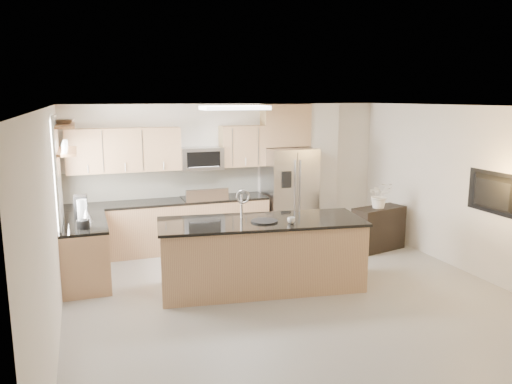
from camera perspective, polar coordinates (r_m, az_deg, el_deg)
name	(u,v)px	position (r m, az deg, el deg)	size (l,w,h in m)	color
floor	(300,304)	(6.87, 5.01, -12.59)	(6.50, 6.50, 0.00)	gray
ceiling	(303,107)	(6.30, 5.41, 9.66)	(6.00, 6.50, 0.02)	white
wall_back	(230,173)	(9.46, -2.98, 2.15)	(6.00, 0.02, 2.60)	silver
wall_front	(498,308)	(3.88, 25.93, -11.79)	(6.00, 0.02, 2.60)	silver
wall_left	(51,229)	(5.91, -22.37, -3.93)	(0.02, 6.50, 2.60)	silver
wall_right	(486,194)	(8.16, 24.76, -0.23)	(0.02, 6.50, 2.60)	silver
back_counter	(170,225)	(9.05, -9.82, -3.73)	(3.55, 0.66, 1.44)	tan
left_counter	(85,251)	(7.91, -18.95, -6.41)	(0.66, 1.50, 0.92)	tan
range	(204,222)	(9.16, -5.95, -3.46)	(0.76, 0.64, 1.14)	black
upper_cabinets	(161,149)	(8.96, -10.76, 4.88)	(3.50, 0.33, 0.75)	tan
microwave	(201,158)	(9.07, -6.28, 3.83)	(0.76, 0.40, 0.40)	#ABAAAD
refrigerator	(289,194)	(9.54, 3.81, -0.28)	(0.92, 0.78, 1.78)	#ABAAAD
partition_column	(320,170)	(9.99, 7.35, 2.54)	(0.60, 0.30, 2.60)	silver
window	(57,173)	(7.66, -21.74, 2.00)	(0.04, 1.15, 1.65)	white
shelf_lower	(66,151)	(7.72, -20.93, 4.36)	(0.30, 1.20, 0.04)	brown
shelf_upper	(64,126)	(7.69, -21.12, 7.10)	(0.30, 1.20, 0.04)	brown
ceiling_fixture	(235,108)	(7.66, -2.44, 9.59)	(1.00, 0.50, 0.06)	white
island	(261,254)	(7.21, 0.63, -7.10)	(3.02, 1.43, 1.43)	tan
credenza	(378,228)	(9.27, 13.81, -4.07)	(0.98, 0.41, 0.78)	black
cup	(291,220)	(6.91, 4.05, -3.24)	(0.11, 0.11, 0.09)	silver
platter	(264,221)	(6.98, 0.95, -3.35)	(0.37, 0.37, 0.02)	black
blender	(83,216)	(7.32, -19.21, -2.62)	(0.18, 0.18, 0.41)	black
kettle	(86,215)	(7.69, -18.82, -2.55)	(0.18, 0.18, 0.23)	#ABAAAD
coffee_maker	(81,207)	(7.95, -19.38, -1.67)	(0.20, 0.24, 0.35)	black
bowl	(64,121)	(7.75, -21.14, 7.61)	(0.40, 0.40, 0.10)	#ABAAAD
flower_vase	(380,189)	(9.07, 13.98, 0.37)	(0.63, 0.55, 0.70)	white
television	(491,194)	(7.95, 25.31, -0.18)	(1.08, 0.14, 0.62)	black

